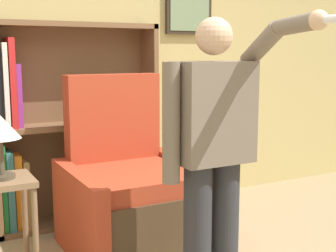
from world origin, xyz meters
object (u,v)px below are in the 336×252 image
at_px(bookcase, 59,130).
at_px(person_standing, 213,149).
at_px(side_table, 3,202).
at_px(armchair, 131,196).

height_order(bookcase, person_standing, bookcase).
xyz_separation_m(bookcase, person_standing, (0.37, -1.65, 0.11)).
bearing_deg(side_table, bookcase, 53.94).
relative_size(bookcase, side_table, 2.54).
bearing_deg(bookcase, person_standing, -77.17).
height_order(bookcase, armchair, bookcase).
bearing_deg(armchair, bookcase, 114.86).
height_order(armchair, side_table, armchair).
relative_size(bookcase, person_standing, 1.03).
bearing_deg(armchair, side_table, -174.60).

